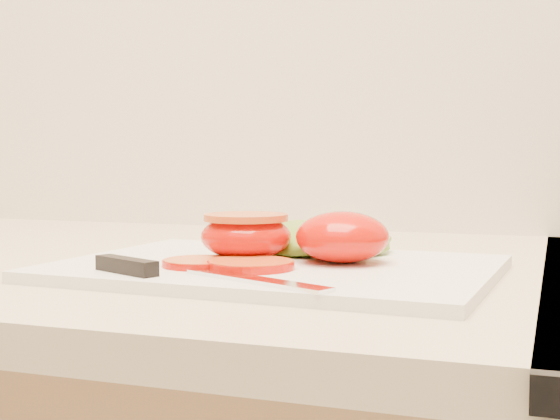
% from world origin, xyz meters
% --- Properties ---
extents(cutting_board, '(0.38, 0.28, 0.01)m').
position_xyz_m(cutting_board, '(-0.05, 1.59, 0.94)').
color(cutting_board, silver).
rests_on(cutting_board, counter).
extents(tomato_half_dome, '(0.08, 0.08, 0.04)m').
position_xyz_m(tomato_half_dome, '(0.01, 1.61, 0.96)').
color(tomato_half_dome, '#DC0A00').
rests_on(tomato_half_dome, cutting_board).
extents(tomato_half_cut, '(0.08, 0.08, 0.04)m').
position_xyz_m(tomato_half_cut, '(-0.08, 1.60, 0.96)').
color(tomato_half_cut, '#DC0A00').
rests_on(tomato_half_cut, cutting_board).
extents(tomato_slice_0, '(0.07, 0.07, 0.01)m').
position_xyz_m(tomato_slice_0, '(-0.05, 1.55, 0.94)').
color(tomato_slice_0, orange).
rests_on(tomato_slice_0, cutting_board).
extents(tomato_slice_1, '(0.06, 0.06, 0.01)m').
position_xyz_m(tomato_slice_1, '(-0.10, 1.55, 0.94)').
color(tomato_slice_1, orange).
rests_on(tomato_slice_1, cutting_board).
extents(lettuce_leaf_0, '(0.16, 0.15, 0.03)m').
position_xyz_m(lettuce_leaf_0, '(-0.06, 1.67, 0.95)').
color(lettuce_leaf_0, olive).
rests_on(lettuce_leaf_0, cutting_board).
extents(lettuce_leaf_1, '(0.13, 0.12, 0.02)m').
position_xyz_m(lettuce_leaf_1, '(-0.01, 1.67, 0.95)').
color(lettuce_leaf_1, olive).
rests_on(lettuce_leaf_1, cutting_board).
extents(knife, '(0.21, 0.07, 0.01)m').
position_xyz_m(knife, '(-0.09, 1.49, 0.94)').
color(knife, silver).
rests_on(knife, cutting_board).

